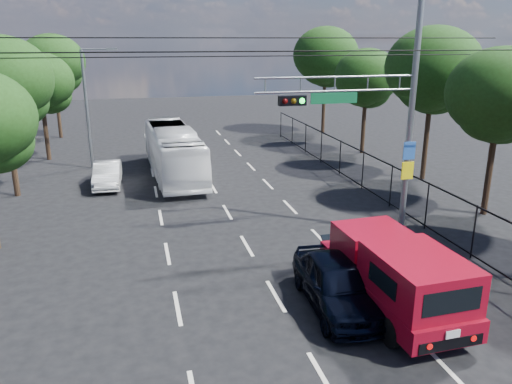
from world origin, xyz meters
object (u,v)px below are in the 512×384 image
object	(u,v)px
signal_mast	(383,104)
white_bus	(173,152)
white_van	(107,174)
red_pickup	(394,273)
navy_hatchback	(337,283)

from	to	relation	value
signal_mast	white_bus	bearing A→B (deg)	122.59
signal_mast	white_van	bearing A→B (deg)	137.80
red_pickup	white_bus	bearing A→B (deg)	106.25
white_van	white_bus	bearing A→B (deg)	21.28
white_bus	white_van	size ratio (longest dim) A/B	2.62
white_bus	navy_hatchback	bearing A→B (deg)	-80.95
white_van	navy_hatchback	bearing A→B (deg)	-63.33
navy_hatchback	white_van	bearing A→B (deg)	118.34
signal_mast	red_pickup	size ratio (longest dim) A/B	1.61
white_bus	red_pickup	bearing A→B (deg)	-76.38
red_pickup	white_van	world-z (taller)	red_pickup
white_van	signal_mast	bearing A→B (deg)	-40.88
signal_mast	red_pickup	world-z (taller)	signal_mast
signal_mast	navy_hatchback	distance (m)	7.69
red_pickup	navy_hatchback	world-z (taller)	red_pickup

